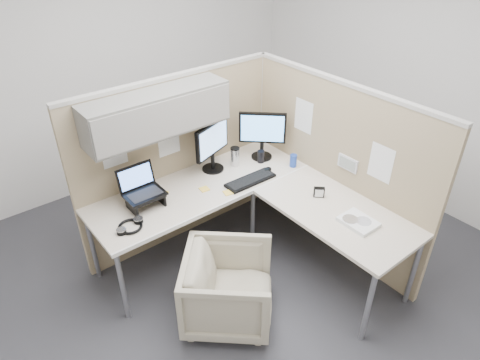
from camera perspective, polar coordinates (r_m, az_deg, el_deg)
ground at (r=3.93m, az=1.16°, el=-12.54°), size 4.50×4.50×0.00m
partition_back at (r=3.74m, az=-9.40°, el=5.31°), size 2.00×0.36×1.63m
partition_right at (r=3.91m, az=12.14°, el=1.60°), size 0.07×2.03×1.63m
desk at (r=3.62m, az=1.53°, el=-2.87°), size 2.00×1.98×0.73m
office_chair at (r=3.38m, az=-1.56°, el=-13.84°), size 0.90×0.90×0.68m
monitor_left at (r=3.85m, az=-3.73°, el=4.93°), size 0.43×0.20×0.47m
monitor_right at (r=4.04m, az=3.00°, el=6.44°), size 0.34×0.33×0.47m
laptop_station at (r=3.52m, az=-12.82°, el=-1.59°), size 0.31×0.27×0.32m
keyboard at (r=3.79m, az=1.39°, el=-0.05°), size 0.48×0.17×0.02m
mouse at (r=3.94m, az=3.69°, el=1.37°), size 0.12×0.10×0.04m
travel_mug at (r=4.00m, az=-0.67°, el=3.16°), size 0.09×0.09×0.18m
soda_can_green at (r=4.02m, az=7.11°, el=2.58°), size 0.07×0.07×0.12m
soda_can_silver at (r=4.07m, az=2.80°, el=3.16°), size 0.07×0.07×0.12m
sticky_note_c at (r=3.70m, az=-10.23°, el=-1.74°), size 0.10×0.10×0.01m
sticky_note_b at (r=3.65m, az=-1.58°, el=-1.68°), size 0.09×0.09×0.01m
sticky_note_d at (r=3.70m, az=-4.78°, el=-1.20°), size 0.09×0.09×0.01m
headphones at (r=3.37m, az=-14.43°, el=-5.99°), size 0.23×0.23×0.03m
paper_stack at (r=3.43m, az=15.50°, el=-5.39°), size 0.22×0.28×0.03m
desk_clock at (r=3.64m, az=10.49°, el=-1.61°), size 0.09×0.09×0.09m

